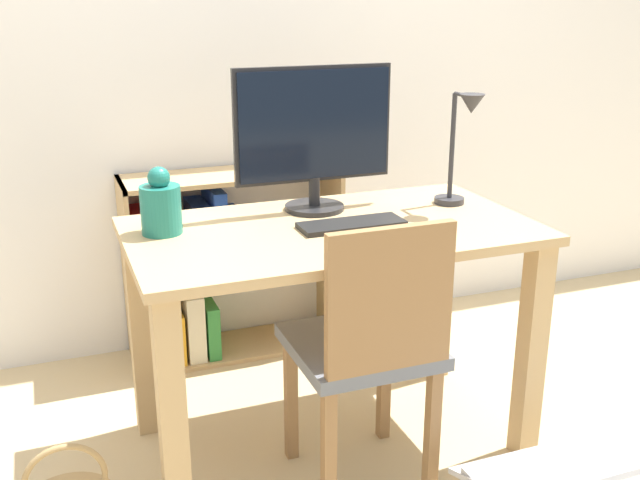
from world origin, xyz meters
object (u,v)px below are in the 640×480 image
monitor (314,131)px  vase (161,206)px  chair (369,344)px  bookshelf (200,270)px  desk_lamp (462,139)px  keyboard (352,224)px

monitor → vase: 0.54m
chair → vase: bearing=146.5°
monitor → bookshelf: bearing=115.2°
monitor → vase: bearing=-171.5°
desk_lamp → vase: bearing=175.8°
keyboard → bookshelf: 0.94m
keyboard → chair: chair is taller
desk_lamp → bookshelf: size_ratio=0.44×
desk_lamp → chair: (-0.45, -0.31, -0.50)m
monitor → keyboard: size_ratio=1.61×
chair → desk_lamp: bearing=37.8°
vase → desk_lamp: desk_lamp is taller
keyboard → desk_lamp: size_ratio=0.86×
vase → chair: vase is taller
keyboard → desk_lamp: bearing=9.9°
keyboard → bookshelf: (-0.31, 0.79, -0.39)m
keyboard → vase: bearing=165.3°
keyboard → vase: size_ratio=1.61×
keyboard → desk_lamp: desk_lamp is taller
monitor → desk_lamp: (0.45, -0.15, -0.03)m
desk_lamp → chair: 0.75m
keyboard → monitor: bearing=100.3°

